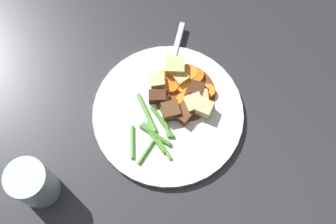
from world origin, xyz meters
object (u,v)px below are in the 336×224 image
at_px(potato_chunk_0, 157,82).
at_px(meat_chunk_1, 191,96).
at_px(meat_chunk_2, 183,113).
at_px(water_glass, 33,184).
at_px(carrot_slice_0, 171,85).
at_px(carrot_slice_3, 189,73).
at_px(potato_chunk_2, 194,104).
at_px(carrot_slice_4, 195,76).
at_px(potato_chunk_1, 175,67).
at_px(potato_chunk_4, 203,108).
at_px(carrot_slice_2, 183,100).
at_px(potato_chunk_3, 200,99).
at_px(carrot_slice_1, 184,86).
at_px(dinner_plate, 168,113).
at_px(fork, 172,62).
at_px(meat_chunk_3, 172,109).
at_px(meat_chunk_4, 197,90).
at_px(meat_chunk_0, 158,97).
at_px(carrot_slice_6, 208,91).
at_px(carrot_slice_5, 166,76).
at_px(potato_chunk_5, 181,78).

bearing_deg(potato_chunk_0, meat_chunk_1, -87.03).
bearing_deg(meat_chunk_2, water_glass, 144.76).
relative_size(carrot_slice_0, meat_chunk_1, 1.17).
distance_m(carrot_slice_3, potato_chunk_2, 0.07).
relative_size(carrot_slice_4, meat_chunk_2, 1.00).
bearing_deg(potato_chunk_1, potato_chunk_4, -121.12).
xyz_separation_m(carrot_slice_2, meat_chunk_2, (-0.03, -0.01, 0.01)).
distance_m(potato_chunk_2, potato_chunk_3, 0.02).
height_order(potato_chunk_4, meat_chunk_2, potato_chunk_4).
xyz_separation_m(carrot_slice_1, meat_chunk_2, (-0.05, -0.02, 0.01)).
xyz_separation_m(dinner_plate, meat_chunk_1, (0.04, -0.03, 0.02)).
xyz_separation_m(carrot_slice_1, fork, (0.04, 0.04, -0.00)).
bearing_deg(meat_chunk_1, meat_chunk_3, 153.24).
relative_size(carrot_slice_1, meat_chunk_4, 1.11).
bearing_deg(meat_chunk_2, potato_chunk_1, 36.18).
bearing_deg(meat_chunk_2, meat_chunk_0, 81.68).
relative_size(carrot_slice_2, potato_chunk_0, 1.02).
height_order(carrot_slice_4, carrot_slice_6, same).
relative_size(carrot_slice_3, fork, 0.19).
xyz_separation_m(dinner_plate, water_glass, (-0.23, 0.14, 0.04)).
height_order(carrot_slice_5, potato_chunk_0, potato_chunk_0).
xyz_separation_m(carrot_slice_3, potato_chunk_4, (-0.06, -0.06, 0.01)).
bearing_deg(potato_chunk_3, carrot_slice_5, 77.04).
xyz_separation_m(potato_chunk_0, meat_chunk_4, (0.02, -0.07, 0.00)).
distance_m(carrot_slice_5, meat_chunk_3, 0.07).
xyz_separation_m(dinner_plate, carrot_slice_2, (0.03, -0.02, 0.01)).
relative_size(carrot_slice_4, potato_chunk_1, 0.87).
relative_size(dinner_plate, fork, 1.63).
height_order(dinner_plate, meat_chunk_3, meat_chunk_3).
height_order(meat_chunk_0, meat_chunk_4, meat_chunk_4).
xyz_separation_m(potato_chunk_2, water_glass, (-0.26, 0.17, 0.02)).
bearing_deg(potato_chunk_5, potato_chunk_0, 128.44).
xyz_separation_m(carrot_slice_5, meat_chunk_4, (-0.00, -0.07, 0.01)).
height_order(carrot_slice_4, potato_chunk_0, potato_chunk_0).
relative_size(potato_chunk_1, meat_chunk_2, 1.15).
height_order(carrot_slice_1, meat_chunk_0, meat_chunk_0).
bearing_deg(carrot_slice_3, potato_chunk_2, -146.82).
bearing_deg(water_glass, carrot_slice_2, -30.48).
relative_size(carrot_slice_1, carrot_slice_2, 1.14).
relative_size(potato_chunk_2, meat_chunk_3, 1.02).
height_order(meat_chunk_0, water_glass, water_glass).
bearing_deg(carrot_slice_2, carrot_slice_5, 59.79).
height_order(potato_chunk_0, meat_chunk_1, potato_chunk_0).
bearing_deg(carrot_slice_3, potato_chunk_5, 155.98).
xyz_separation_m(carrot_slice_3, potato_chunk_3, (-0.04, -0.04, 0.01)).
bearing_deg(potato_chunk_0, carrot_slice_2, -98.34).
xyz_separation_m(carrot_slice_6, potato_chunk_2, (-0.04, 0.01, 0.01)).
height_order(carrot_slice_0, meat_chunk_0, meat_chunk_0).
xyz_separation_m(carrot_slice_0, meat_chunk_4, (0.01, -0.05, 0.01)).
bearing_deg(carrot_slice_5, dinner_plate, -150.08).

